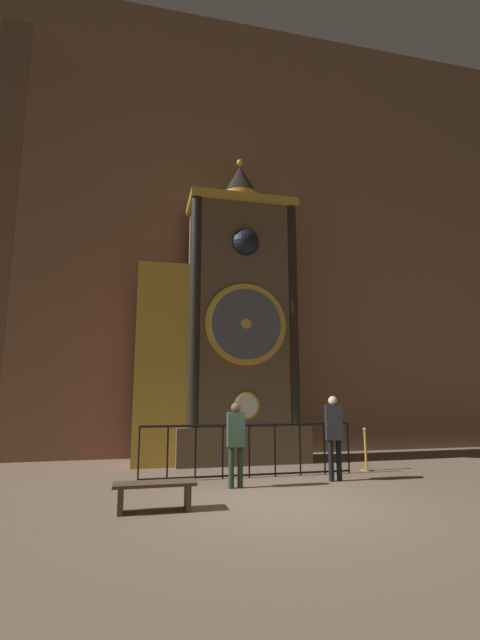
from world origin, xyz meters
TOP-DOWN VIEW (x-y plane):
  - ground_plane at (0.00, 0.00)m, footprint 28.00×28.00m
  - cathedral_back_wall at (-0.09, 5.68)m, footprint 24.00×0.32m
  - clock_tower at (-0.16, 4.34)m, footprint 4.65×1.83m
  - railing_fence at (-0.03, 2.14)m, footprint 4.78×0.05m
  - visitor_near at (-0.54, 1.21)m, footprint 0.36×0.25m
  - visitor_far at (1.65, 1.39)m, footprint 0.39×0.30m
  - stanchion_post at (2.92, 2.38)m, footprint 0.28×0.28m
  - visitor_bench at (-2.13, -0.12)m, footprint 1.30×0.40m

SIDE VIEW (x-z plane):
  - ground_plane at x=0.00m, z-range 0.00..0.00m
  - visitor_bench at x=-2.13m, z-range 0.09..0.53m
  - stanchion_post at x=2.92m, z-range -0.18..0.82m
  - railing_fence at x=-0.03m, z-range 0.06..1.21m
  - visitor_near at x=-0.54m, z-range 0.16..1.80m
  - visitor_far at x=1.65m, z-range 0.18..1.94m
  - clock_tower at x=-0.16m, z-range -0.80..8.03m
  - cathedral_back_wall at x=-0.09m, z-range -0.01..14.76m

